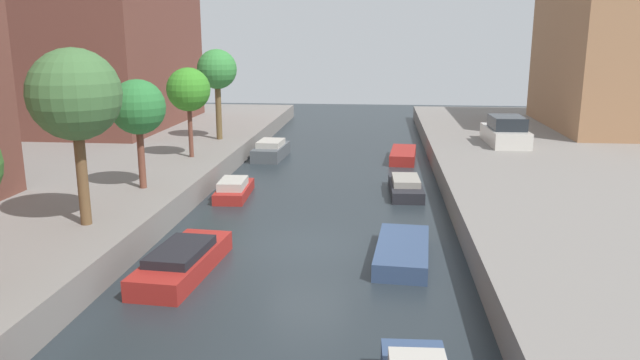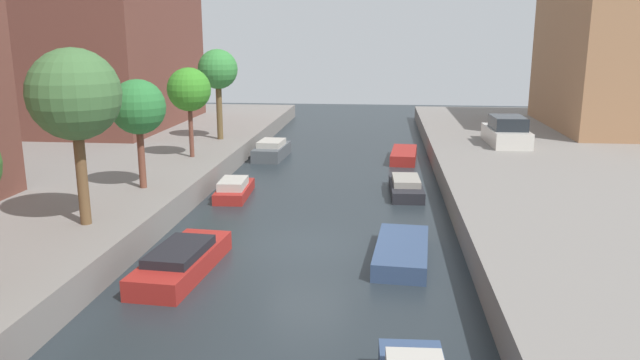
# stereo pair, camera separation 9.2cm
# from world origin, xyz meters

# --- Properties ---
(ground_plane) EXTENTS (84.00, 84.00, 0.00)m
(ground_plane) POSITION_xyz_m (0.00, 0.00, 0.00)
(ground_plane) COLOR #232B30
(low_block_right) EXTENTS (10.00, 12.18, 8.78)m
(low_block_right) POSITION_xyz_m (18.00, 21.28, 5.39)
(low_block_right) COLOR #9E704C
(low_block_right) RESTS_ON quay_right
(street_tree_2) EXTENTS (2.74, 2.74, 5.38)m
(street_tree_2) POSITION_xyz_m (-6.72, -1.45, 4.97)
(street_tree_2) COLOR brown
(street_tree_2) RESTS_ON quay_left
(street_tree_3) EXTENTS (2.06, 2.06, 4.14)m
(street_tree_3) POSITION_xyz_m (-6.72, 3.17, 4.07)
(street_tree_3) COLOR brown
(street_tree_3) RESTS_ON quay_left
(street_tree_4) EXTENTS (2.05, 2.05, 4.25)m
(street_tree_4) POSITION_xyz_m (-6.72, 9.29, 4.20)
(street_tree_4) COLOR brown
(street_tree_4) RESTS_ON quay_left
(street_tree_5) EXTENTS (2.18, 2.18, 4.98)m
(street_tree_5) POSITION_xyz_m (-6.72, 14.47, 4.82)
(street_tree_5) COLOR brown
(street_tree_5) RESTS_ON quay_left
(parked_car) EXTENTS (2.01, 4.25, 1.54)m
(parked_car) POSITION_xyz_m (8.99, 14.41, 1.64)
(parked_car) COLOR beige
(parked_car) RESTS_ON quay_right
(moored_boat_left_2) EXTENTS (1.85, 4.53, 0.85)m
(moored_boat_left_2) POSITION_xyz_m (-3.30, -2.66, 0.37)
(moored_boat_left_2) COLOR maroon
(moored_boat_left_2) RESTS_ON ground_plane
(moored_boat_left_3) EXTENTS (1.38, 3.25, 0.79)m
(moored_boat_left_3) POSITION_xyz_m (-3.85, 5.87, 0.33)
(moored_boat_left_3) COLOR maroon
(moored_boat_left_3) RESTS_ON ground_plane
(moored_boat_left_4) EXTENTS (1.67, 3.64, 1.01)m
(moored_boat_left_4) POSITION_xyz_m (-3.77, 14.33, 0.44)
(moored_boat_left_4) COLOR #4C5156
(moored_boat_left_4) RESTS_ON ground_plane
(moored_boat_right_2) EXTENTS (1.84, 4.01, 0.53)m
(moored_boat_right_2) POSITION_xyz_m (3.05, -0.95, 0.27)
(moored_boat_right_2) COLOR #33476B
(moored_boat_right_2) RESTS_ON ground_plane
(moored_boat_right_3) EXTENTS (1.45, 3.71, 0.74)m
(moored_boat_right_3) POSITION_xyz_m (3.44, 7.09, 0.32)
(moored_boat_right_3) COLOR #232328
(moored_boat_right_3) RESTS_ON ground_plane
(moored_boat_right_4) EXTENTS (1.59, 3.93, 0.57)m
(moored_boat_right_4) POSITION_xyz_m (3.58, 14.43, 0.28)
(moored_boat_right_4) COLOR maroon
(moored_boat_right_4) RESTS_ON ground_plane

